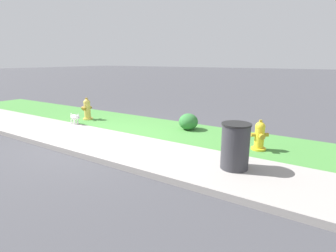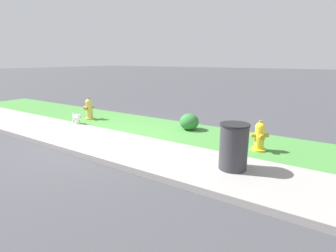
% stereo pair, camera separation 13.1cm
% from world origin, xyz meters
% --- Properties ---
extents(ground_plane, '(120.00, 120.00, 0.00)m').
position_xyz_m(ground_plane, '(0.00, 0.00, 0.00)').
color(ground_plane, '#424247').
extents(sidewalk_pavement, '(18.00, 1.82, 0.01)m').
position_xyz_m(sidewalk_pavement, '(0.00, 0.00, 0.01)').
color(sidewalk_pavement, '#9E9993').
rests_on(sidewalk_pavement, ground).
extents(grass_verge, '(18.00, 2.04, 0.01)m').
position_xyz_m(grass_verge, '(0.00, 1.93, 0.00)').
color(grass_verge, '#47893D').
rests_on(grass_verge, ground).
extents(street_curb, '(18.00, 0.16, 0.12)m').
position_xyz_m(street_curb, '(0.00, -0.99, 0.06)').
color(street_curb, '#9E9993').
rests_on(street_curb, ground).
extents(fire_hydrant_near_corner, '(0.38, 0.40, 0.75)m').
position_xyz_m(fire_hydrant_near_corner, '(-2.22, 1.54, 0.36)').
color(fire_hydrant_near_corner, gold).
rests_on(fire_hydrant_near_corner, ground).
extents(fire_hydrant_far_end, '(0.38, 0.37, 0.70)m').
position_xyz_m(fire_hydrant_far_end, '(3.57, 1.48, 0.33)').
color(fire_hydrant_far_end, yellow).
rests_on(fire_hydrant_far_end, ground).
extents(small_white_dog, '(0.46, 0.22, 0.38)m').
position_xyz_m(small_white_dog, '(-2.00, 0.83, 0.22)').
color(small_white_dog, white).
rests_on(small_white_dog, ground).
extents(trash_bin, '(0.55, 0.55, 0.88)m').
position_xyz_m(trash_bin, '(3.44, 0.15, 0.44)').
color(trash_bin, '#333338').
rests_on(trash_bin, ground).
extents(shrub_bush_near_lamp, '(0.56, 0.56, 0.48)m').
position_xyz_m(shrub_bush_near_lamp, '(1.36, 2.21, 0.24)').
color(shrub_bush_near_lamp, '#337538').
rests_on(shrub_bush_near_lamp, ground).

